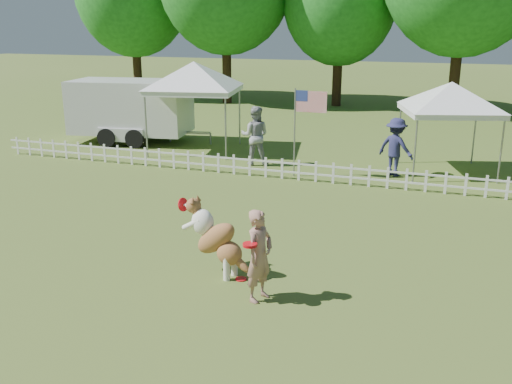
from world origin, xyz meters
TOP-DOWN VIEW (x-y plane):
  - ground at (0.00, 0.00)m, footprint 120.00×120.00m
  - picket_fence at (0.00, 7.00)m, footprint 22.00×0.08m
  - handler at (0.64, -0.29)m, footprint 0.51×0.64m
  - dog at (-0.39, 0.37)m, footprint 1.38×0.71m
  - frisbee_on_turf at (0.09, 0.30)m, footprint 0.26×0.26m
  - canopy_tent_left at (-5.28, 9.69)m, footprint 3.45×3.45m
  - canopy_tent_right at (3.13, 9.37)m, footprint 3.19×3.19m
  - cargo_trailer at (-8.19, 10.22)m, footprint 5.67×3.20m
  - flag_pole at (-1.01, 7.41)m, footprint 0.99×0.13m
  - spectator_a at (-2.58, 8.37)m, footprint 1.03×0.88m
  - spectator_b at (1.76, 8.49)m, footprint 1.27×1.03m
  - tree_far_left at (-15.00, 22.00)m, footprint 6.60×6.60m
  - tree_center_left at (-3.00, 22.50)m, footprint 6.00×6.00m

SIDE VIEW (x-z plane):
  - ground at x=0.00m, z-range 0.00..0.00m
  - frisbee_on_turf at x=0.09m, z-range 0.00..0.02m
  - picket_fence at x=0.00m, z-range 0.00..0.60m
  - dog at x=-0.39m, z-range 0.00..1.36m
  - handler at x=0.64m, z-range 0.00..1.53m
  - spectator_b at x=1.76m, z-range 0.00..1.71m
  - spectator_a at x=-2.58m, z-range 0.00..1.86m
  - cargo_trailer at x=-8.19m, z-range 0.00..2.36m
  - flag_pole at x=-1.01m, z-range 0.00..2.57m
  - canopy_tent_right at x=3.13m, z-range 0.00..2.65m
  - canopy_tent_left at x=-5.28m, z-range 0.00..3.01m
  - tree_center_left at x=-3.00m, z-range 0.00..9.80m
  - tree_far_left at x=-15.00m, z-range 0.00..11.00m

